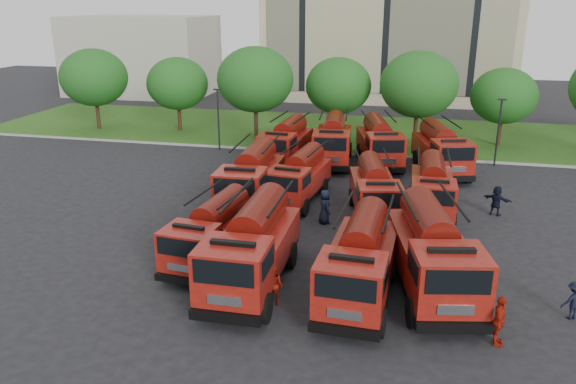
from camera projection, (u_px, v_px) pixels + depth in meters
name	position (u px, v px, depth m)	size (l,w,h in m)	color
ground	(292.00, 241.00, 29.28)	(140.00, 140.00, 0.00)	black
lawn	(350.00, 132.00, 53.26)	(70.00, 16.00, 0.12)	#224412
curb	(339.00, 154.00, 45.78)	(70.00, 0.30, 0.14)	gray
side_building	(143.00, 55.00, 74.53)	(18.00, 12.00, 10.00)	#A39F91
tree_0	(94.00, 77.00, 52.97)	(6.30, 6.30, 7.70)	#382314
tree_1	(177.00, 84.00, 52.37)	(5.71, 5.71, 6.98)	#382314
tree_2	(255.00, 80.00, 49.06)	(6.72, 6.72, 8.22)	#382314
tree_3	(338.00, 86.00, 50.12)	(5.88, 5.88, 7.19)	#382314
tree_4	(419.00, 84.00, 47.10)	(6.55, 6.55, 8.01)	#382314
tree_5	(504.00, 96.00, 46.85)	(5.46, 5.46, 6.68)	#382314
lamp_post_0	(218.00, 116.00, 46.30)	(0.60, 0.25, 5.11)	black
lamp_post_1	(499.00, 128.00, 41.71)	(0.60, 0.25, 5.11)	black
fire_truck_0	(212.00, 231.00, 26.65)	(2.97, 6.80, 3.00)	black
fire_truck_1	(252.00, 246.00, 24.26)	(3.00, 8.00, 3.62)	black
fire_truck_2	(360.00, 260.00, 23.23)	(3.03, 7.60, 3.41)	black
fire_truck_3	(432.00, 252.00, 23.70)	(4.29, 8.37, 3.63)	black
fire_truck_4	(252.00, 178.00, 33.83)	(3.10, 7.87, 3.54)	black
fire_truck_5	(300.00, 177.00, 34.75)	(3.11, 7.04, 3.10)	black
fire_truck_6	(374.00, 190.00, 32.31)	(3.63, 7.17, 3.12)	black
fire_truck_7	(432.00, 188.00, 32.57)	(2.59, 6.95, 3.15)	black
fire_truck_8	(286.00, 142.00, 42.75)	(3.06, 7.44, 3.32)	black
fire_truck_9	(333.00, 140.00, 42.88)	(3.39, 7.93, 3.51)	black
fire_truck_10	(379.00, 142.00, 42.49)	(4.25, 7.89, 3.42)	black
fire_truck_11	(441.00, 149.00, 40.57)	(4.38, 7.86, 3.40)	black
firefighter_0	(328.00, 300.00, 23.51)	(0.55, 0.41, 1.52)	#991A0B
firefighter_1	(274.00, 304.00, 23.21)	(0.82, 0.45, 1.68)	#991A0B
firefighter_2	(496.00, 344.00, 20.50)	(1.15, 0.65, 1.96)	#991A0B
firefighter_3	(570.00, 318.00, 22.18)	(1.03, 0.53, 1.59)	black
firefighter_4	(324.00, 223.00, 31.68)	(0.96, 0.63, 1.96)	black
firefighter_5	(495.00, 215.00, 32.87)	(1.65, 0.71, 1.78)	black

